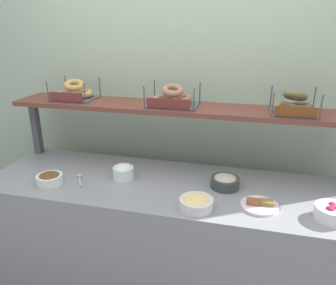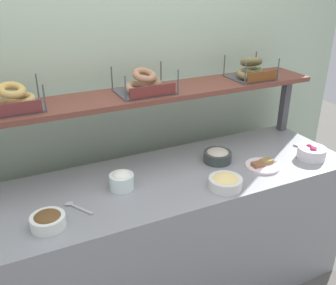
% 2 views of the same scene
% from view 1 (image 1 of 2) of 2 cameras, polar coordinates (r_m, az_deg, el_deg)
% --- Properties ---
extents(back_wall, '(3.44, 0.06, 2.40)m').
position_cam_1_polar(back_wall, '(2.43, 2.69, 6.09)').
color(back_wall, '#ACC3A6').
rests_on(back_wall, ground_plane).
extents(deli_counter, '(2.24, 0.70, 0.85)m').
position_cam_1_polar(deli_counter, '(2.28, -0.55, -16.69)').
color(deli_counter, gray).
rests_on(deli_counter, ground_plane).
extents(shelf_riser_left, '(0.05, 0.05, 0.40)m').
position_cam_1_polar(shelf_riser_left, '(2.65, -21.86, 2.44)').
color(shelf_riser_left, '#4C4C51').
rests_on(shelf_riser_left, deli_counter).
extents(upper_shelf, '(2.20, 0.32, 0.03)m').
position_cam_1_polar(upper_shelf, '(2.15, 1.20, 6.01)').
color(upper_shelf, brown).
rests_on(upper_shelf, shelf_riser_left).
extents(bowl_chocolate_spread, '(0.16, 0.16, 0.07)m').
position_cam_1_polar(bowl_chocolate_spread, '(2.16, -19.81, -5.88)').
color(bowl_chocolate_spread, white).
rests_on(bowl_chocolate_spread, deli_counter).
extents(bowl_tuna_salad, '(0.17, 0.17, 0.08)m').
position_cam_1_polar(bowl_tuna_salad, '(2.02, 9.85, -6.64)').
color(bowl_tuna_salad, '#363F3C').
rests_on(bowl_tuna_salad, deli_counter).
extents(bowl_cream_cheese, '(0.13, 0.13, 0.10)m').
position_cam_1_polar(bowl_cream_cheese, '(2.10, -7.76, -5.05)').
color(bowl_cream_cheese, white).
rests_on(bowl_cream_cheese, deli_counter).
extents(bowl_beet_salad, '(0.17, 0.17, 0.09)m').
position_cam_1_polar(bowl_beet_salad, '(1.88, 26.51, -10.79)').
color(bowl_beet_salad, white).
rests_on(bowl_beet_salad, deli_counter).
extents(bowl_egg_salad, '(0.18, 0.18, 0.07)m').
position_cam_1_polar(bowl_egg_salad, '(1.79, 4.92, -10.32)').
color(bowl_egg_salad, silver).
rests_on(bowl_egg_salad, deli_counter).
extents(serving_plate_white, '(0.20, 0.20, 0.04)m').
position_cam_1_polar(serving_plate_white, '(1.87, 15.57, -10.37)').
color(serving_plate_white, white).
rests_on(serving_plate_white, deli_counter).
extents(serving_spoon_by_edge, '(0.11, 0.16, 0.01)m').
position_cam_1_polar(serving_spoon_by_edge, '(2.18, -15.06, -5.96)').
color(serving_spoon_by_edge, '#B7B7BC').
rests_on(serving_spoon_by_edge, deli_counter).
extents(bagel_basket_sesame, '(0.29, 0.26, 0.14)m').
position_cam_1_polar(bagel_basket_sesame, '(2.41, -15.88, 8.30)').
color(bagel_basket_sesame, '#4C4C51').
rests_on(bagel_basket_sesame, upper_shelf).
extents(bagel_basket_everything, '(0.32, 0.24, 0.14)m').
position_cam_1_polar(bagel_basket_everything, '(2.13, 0.77, 7.62)').
color(bagel_basket_everything, '#4C4C51').
rests_on(bagel_basket_everything, upper_shelf).
extents(bagel_basket_poppy, '(0.28, 0.25, 0.15)m').
position_cam_1_polar(bagel_basket_poppy, '(2.08, 20.91, 6.05)').
color(bagel_basket_poppy, '#4C4C51').
rests_on(bagel_basket_poppy, upper_shelf).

